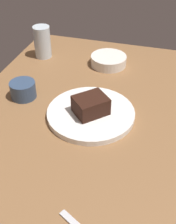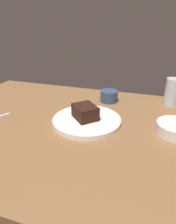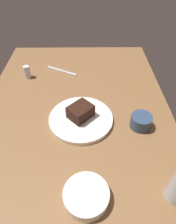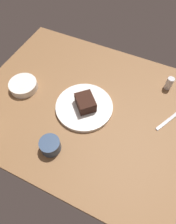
# 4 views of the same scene
# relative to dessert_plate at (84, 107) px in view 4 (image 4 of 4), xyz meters

# --- Properties ---
(dining_table) EXTENTS (1.20, 0.84, 0.03)m
(dining_table) POSITION_rel_dessert_plate_xyz_m (0.07, 0.02, -0.02)
(dining_table) COLOR brown
(dining_table) RESTS_ON ground
(dessert_plate) EXTENTS (0.27, 0.27, 0.02)m
(dessert_plate) POSITION_rel_dessert_plate_xyz_m (0.00, 0.00, 0.00)
(dessert_plate) COLOR white
(dessert_plate) RESTS_ON dining_table
(chocolate_cake_slice) EXTENTS (0.12, 0.12, 0.05)m
(chocolate_cake_slice) POSITION_rel_dessert_plate_xyz_m (0.01, 0.00, 0.04)
(chocolate_cake_slice) COLOR black
(chocolate_cake_slice) RESTS_ON dessert_plate
(salt_shaker) EXTENTS (0.03, 0.03, 0.07)m
(salt_shaker) POSITION_rel_dessert_plate_xyz_m (0.32, 0.29, 0.02)
(salt_shaker) COLOR silver
(salt_shaker) RESTS_ON dining_table
(side_bowl) EXTENTS (0.14, 0.14, 0.04)m
(side_bowl) POSITION_rel_dessert_plate_xyz_m (-0.33, -0.02, 0.01)
(side_bowl) COLOR white
(side_bowl) RESTS_ON dining_table
(coffee_cup) EXTENTS (0.08, 0.08, 0.06)m
(coffee_cup) POSITION_rel_dessert_plate_xyz_m (-0.03, -0.24, 0.02)
(coffee_cup) COLOR #334766
(coffee_cup) RESTS_ON dining_table
(butter_knife) EXTENTS (0.10, 0.17, 0.01)m
(butter_knife) POSITION_rel_dessert_plate_xyz_m (0.38, 0.11, -0.01)
(butter_knife) COLOR silver
(butter_knife) RESTS_ON dining_table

